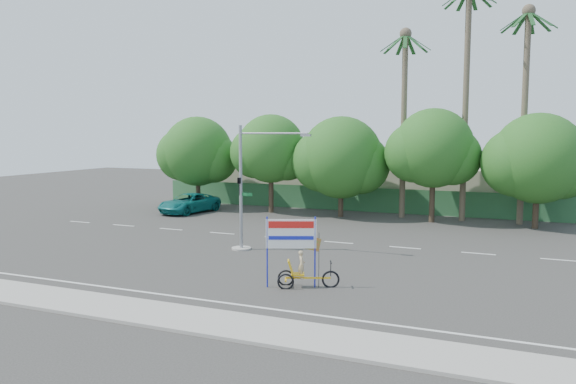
% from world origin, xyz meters
% --- Properties ---
extents(ground, '(120.00, 120.00, 0.00)m').
position_xyz_m(ground, '(0.00, 0.00, 0.00)').
color(ground, '#33302D').
rests_on(ground, ground).
extents(sidewalk_near, '(50.00, 2.40, 0.12)m').
position_xyz_m(sidewalk_near, '(0.00, -7.50, 0.06)').
color(sidewalk_near, gray).
rests_on(sidewalk_near, ground).
extents(fence, '(38.00, 0.08, 2.00)m').
position_xyz_m(fence, '(0.00, 21.50, 1.00)').
color(fence, '#336B3D').
rests_on(fence, ground).
extents(building_left, '(12.00, 8.00, 4.00)m').
position_xyz_m(building_left, '(-10.00, 26.00, 2.00)').
color(building_left, '#BDB696').
rests_on(building_left, ground).
extents(building_right, '(14.00, 8.00, 3.60)m').
position_xyz_m(building_right, '(8.00, 26.00, 1.80)').
color(building_right, '#BDB696').
rests_on(building_right, ground).
extents(tree_far_left, '(7.14, 6.00, 7.96)m').
position_xyz_m(tree_far_left, '(-14.05, 18.00, 4.76)').
color(tree_far_left, '#473828').
rests_on(tree_far_left, ground).
extents(tree_left, '(6.66, 5.60, 8.07)m').
position_xyz_m(tree_left, '(-7.05, 18.00, 5.06)').
color(tree_left, '#473828').
rests_on(tree_left, ground).
extents(tree_center, '(7.62, 6.40, 7.85)m').
position_xyz_m(tree_center, '(-1.05, 18.00, 4.47)').
color(tree_center, '#473828').
rests_on(tree_center, ground).
extents(tree_right, '(6.90, 5.80, 8.36)m').
position_xyz_m(tree_right, '(5.95, 18.00, 5.24)').
color(tree_right, '#473828').
rests_on(tree_right, ground).
extents(tree_far_right, '(7.38, 6.20, 7.94)m').
position_xyz_m(tree_far_right, '(12.95, 18.00, 4.64)').
color(tree_far_right, '#473828').
rests_on(tree_far_right, ground).
extents(palm_tall, '(3.73, 3.79, 17.45)m').
position_xyz_m(palm_tall, '(8.00, 19.50, 10.46)').
color(palm_tall, '#70604C').
rests_on(palm_tall, ground).
extents(palm_mid, '(3.73, 3.79, 15.45)m').
position_xyz_m(palm_mid, '(12.00, 19.50, 9.40)').
color(palm_mid, '#70604C').
rests_on(palm_mid, ground).
extents(palm_short, '(3.73, 3.79, 14.45)m').
position_xyz_m(palm_short, '(3.50, 19.50, 8.86)').
color(palm_short, '#70604C').
rests_on(palm_short, ground).
extents(traffic_signal, '(4.72, 1.10, 7.00)m').
position_xyz_m(traffic_signal, '(-2.20, 3.98, 2.92)').
color(traffic_signal, gray).
rests_on(traffic_signal, ground).
extents(trike_billboard, '(2.95, 1.44, 3.10)m').
position_xyz_m(trike_billboard, '(3.36, -2.02, 1.25)').
color(trike_billboard, black).
rests_on(trike_billboard, ground).
extents(pickup_truck, '(3.53, 6.03, 1.58)m').
position_xyz_m(pickup_truck, '(-13.20, 15.28, 0.79)').
color(pickup_truck, '#10706E').
rests_on(pickup_truck, ground).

